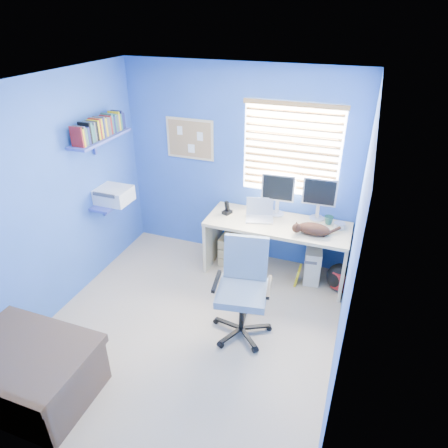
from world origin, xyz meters
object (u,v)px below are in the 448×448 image
(laptop, at_px, (260,211))
(office_chair, at_px, (243,300))
(cat, at_px, (314,229))
(desk, at_px, (276,249))
(tower_pc, at_px, (313,262))

(laptop, xyz_separation_m, office_chair, (0.15, -1.12, -0.47))
(cat, bearing_deg, office_chair, -136.94)
(desk, distance_m, laptop, 0.53)
(cat, distance_m, office_chair, 1.19)
(office_chair, bearing_deg, cat, 61.80)
(office_chair, bearing_deg, tower_pc, 65.40)
(desk, xyz_separation_m, office_chair, (-0.08, -1.10, 0.01))
(desk, relative_size, office_chair, 1.67)
(tower_pc, relative_size, office_chair, 0.44)
(laptop, distance_m, tower_pc, 0.94)
(desk, relative_size, laptop, 5.22)
(cat, xyz_separation_m, tower_pc, (0.02, 0.21, -0.58))
(desk, distance_m, tower_pc, 0.49)
(laptop, height_order, tower_pc, laptop)
(cat, relative_size, office_chair, 0.36)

